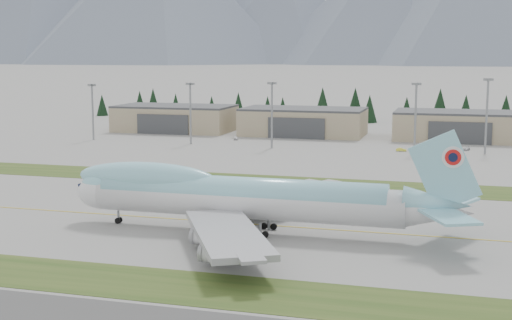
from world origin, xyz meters
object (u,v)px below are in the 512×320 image
(hangar_right, at_px, (460,126))
(service_vehicle_a, at_px, (236,140))
(hangar_center, at_px, (304,122))
(service_vehicle_c, at_px, (466,150))
(hangar_left, at_px, (175,118))
(boeing_747_freighter, at_px, (242,197))
(service_vehicle_b, at_px, (401,151))

(hangar_right, relative_size, service_vehicle_a, 12.84)
(hangar_center, height_order, service_vehicle_c, hangar_center)
(hangar_left, bearing_deg, hangar_right, 0.00)
(boeing_747_freighter, relative_size, service_vehicle_c, 20.04)
(service_vehicle_b, bearing_deg, boeing_747_freighter, 166.80)
(hangar_left, xyz_separation_m, service_vehicle_b, (96.41, -38.00, -5.39))
(boeing_747_freighter, height_order, service_vehicle_c, boeing_747_freighter)
(service_vehicle_b, relative_size, service_vehicle_c, 0.92)
(hangar_right, bearing_deg, service_vehicle_a, -164.42)
(hangar_center, relative_size, service_vehicle_c, 12.89)
(boeing_747_freighter, bearing_deg, service_vehicle_c, 72.40)
(hangar_center, bearing_deg, service_vehicle_c, -25.30)
(boeing_747_freighter, relative_size, hangar_left, 1.56)
(boeing_747_freighter, height_order, service_vehicle_a, boeing_747_freighter)
(hangar_center, bearing_deg, hangar_left, 180.00)
(service_vehicle_a, relative_size, service_vehicle_c, 1.00)
(boeing_747_freighter, distance_m, hangar_left, 174.03)
(boeing_747_freighter, xyz_separation_m, hangar_center, (-22.11, 156.01, -1.16))
(service_vehicle_a, xyz_separation_m, service_vehicle_b, (62.57, -15.36, 0.00))
(hangar_left, height_order, service_vehicle_b, hangar_left)
(boeing_747_freighter, bearing_deg, hangar_right, 76.39)
(hangar_left, relative_size, service_vehicle_b, 13.96)
(service_vehicle_b, bearing_deg, service_vehicle_a, 72.29)
(service_vehicle_a, bearing_deg, hangar_center, 33.17)
(service_vehicle_c, bearing_deg, hangar_right, 115.70)
(service_vehicle_b, bearing_deg, hangar_left, 64.58)
(hangar_left, relative_size, service_vehicle_a, 12.84)
(service_vehicle_b, bearing_deg, service_vehicle_c, -71.74)
(boeing_747_freighter, height_order, hangar_left, boeing_747_freighter)
(hangar_center, xyz_separation_m, hangar_right, (60.00, 0.00, 0.00))
(hangar_left, relative_size, hangar_center, 1.00)
(hangar_right, xyz_separation_m, service_vehicle_c, (2.34, -29.47, -5.39))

